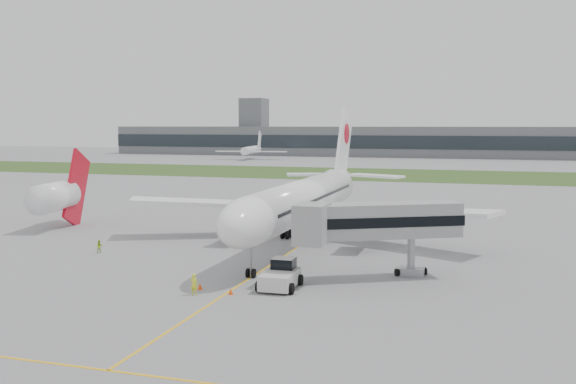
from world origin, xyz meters
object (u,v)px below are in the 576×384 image
(jet_bridge, at_px, (372,222))
(neighbor_aircraft, at_px, (57,196))
(airliner, at_px, (305,198))
(pushback_tug, at_px, (281,275))
(ground_crew_near, at_px, (194,284))

(jet_bridge, xyz_separation_m, neighbor_aircraft, (-48.29, 16.83, -0.84))
(jet_bridge, bearing_deg, airliner, 96.15)
(pushback_tug, distance_m, neighbor_aircraft, 46.80)
(airliner, height_order, neighbor_aircraft, airliner)
(pushback_tug, height_order, ground_crew_near, pushback_tug)
(airliner, height_order, pushback_tug, airliner)
(ground_crew_near, bearing_deg, jet_bridge, -138.48)
(airliner, bearing_deg, jet_bridge, -56.17)
(airliner, xyz_separation_m, pushback_tug, (3.99, -22.67, -4.48))
(airliner, distance_m, pushback_tug, 23.45)
(neighbor_aircraft, bearing_deg, airliner, -10.71)
(airliner, xyz_separation_m, neighbor_aircraft, (-36.89, -0.18, -0.87))
(jet_bridge, height_order, ground_crew_near, jet_bridge)
(ground_crew_near, xyz_separation_m, neighbor_aircraft, (-34.36, 27.20, 3.83))
(pushback_tug, xyz_separation_m, jet_bridge, (7.41, 5.66, 4.44))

